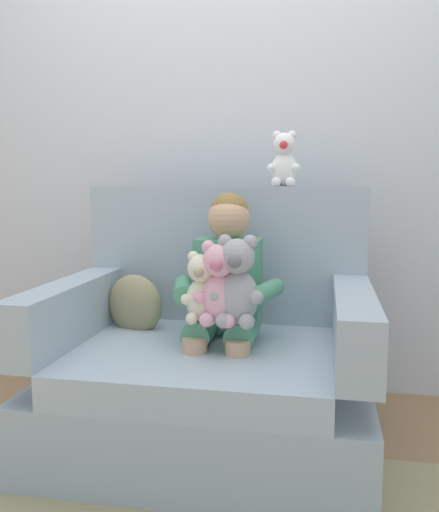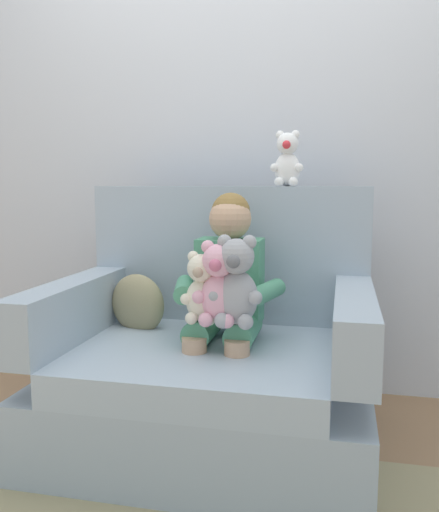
{
  "view_description": "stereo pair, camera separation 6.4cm",
  "coord_description": "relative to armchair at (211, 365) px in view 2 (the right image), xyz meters",
  "views": [
    {
      "loc": [
        0.43,
        -2.0,
        1.04
      ],
      "look_at": [
        0.06,
        -0.05,
        0.77
      ],
      "focal_mm": 38.18,
      "sensor_mm": 36.0,
      "label": 1
    },
    {
      "loc": [
        0.5,
        -1.99,
        1.04
      ],
      "look_at": [
        0.06,
        -0.05,
        0.77
      ],
      "focal_mm": 38.18,
      "sensor_mm": 36.0,
      "label": 2
    }
  ],
  "objects": [
    {
      "name": "ground_plane",
      "position": [
        0.0,
        -0.05,
        -0.32
      ],
      "size": [
        8.0,
        8.0,
        0.0
      ],
      "primitive_type": "plane",
      "color": "#936D4C"
    },
    {
      "name": "back_wall",
      "position": [
        0.0,
        0.72,
        0.98
      ],
      "size": [
        6.0,
        0.1,
        2.6
      ],
      "primitive_type": "cube",
      "color": "silver",
      "rests_on": "ground"
    },
    {
      "name": "armchair",
      "position": [
        0.0,
        0.0,
        0.0
      ],
      "size": [
        1.23,
        0.94,
        1.03
      ],
      "color": "#9EADBC",
      "rests_on": "ground"
    },
    {
      "name": "seated_child",
      "position": [
        0.06,
        0.02,
        0.32
      ],
      "size": [
        0.45,
        0.39,
        0.82
      ],
      "rotation": [
        0.0,
        0.0,
        0.05
      ],
      "color": "#4C9370",
      "rests_on": "armchair"
    },
    {
      "name": "plush_grey",
      "position": [
        0.13,
        -0.17,
        0.37
      ],
      "size": [
        0.2,
        0.16,
        0.33
      ],
      "rotation": [
        0.0,
        0.0,
        0.16
      ],
      "color": "#9E9EA3",
      "rests_on": "armchair"
    },
    {
      "name": "plush_cream",
      "position": [
        0.0,
        -0.15,
        0.34
      ],
      "size": [
        0.16,
        0.13,
        0.26
      ],
      "rotation": [
        0.0,
        0.0,
        0.08
      ],
      "color": "silver",
      "rests_on": "armchair"
    },
    {
      "name": "plush_pink",
      "position": [
        0.07,
        -0.17,
        0.36
      ],
      "size": [
        0.18,
        0.15,
        0.31
      ],
      "rotation": [
        0.0,
        0.0,
        -0.21
      ],
      "color": "#EAA8BC",
      "rests_on": "armchair"
    },
    {
      "name": "plush_white_on_backrest",
      "position": [
        0.26,
        0.34,
        0.82
      ],
      "size": [
        0.14,
        0.12,
        0.24
      ],
      "rotation": [
        0.0,
        0.0,
        -0.15
      ],
      "color": "white",
      "rests_on": "armchair"
    },
    {
      "name": "throw_pillow",
      "position": [
        -0.36,
        0.12,
        0.21
      ],
      "size": [
        0.28,
        0.18,
        0.26
      ],
      "primitive_type": "ellipsoid",
      "rotation": [
        0.0,
        0.0,
        -0.25
      ],
      "color": "#998C66",
      "rests_on": "armchair"
    }
  ]
}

